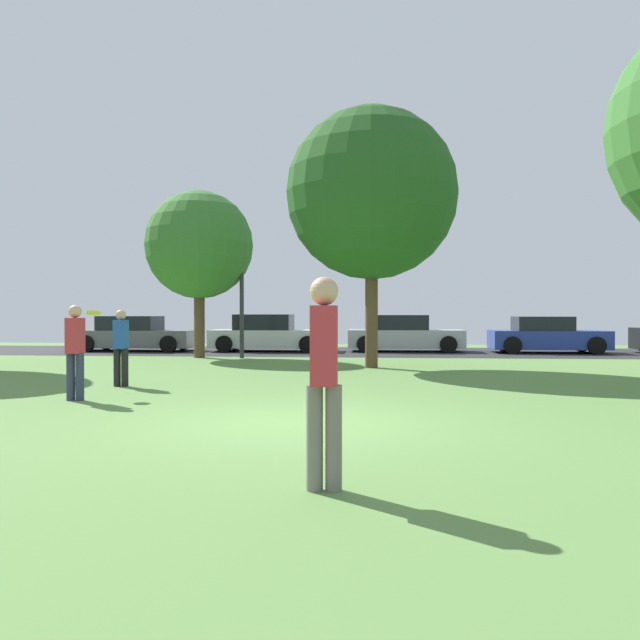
% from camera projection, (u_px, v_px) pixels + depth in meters
% --- Properties ---
extents(ground_plane, '(44.00, 44.00, 0.00)m').
position_uv_depth(ground_plane, '(294.00, 423.00, 8.66)').
color(ground_plane, '#5B8442').
extents(road_strip, '(44.00, 6.40, 0.01)m').
position_uv_depth(road_strip, '(349.00, 352.00, 24.59)').
color(road_strip, '#28282B').
rests_on(road_strip, ground_plane).
extents(birch_tree_lone, '(3.59, 3.59, 5.55)m').
position_uv_depth(birch_tree_lone, '(199.00, 245.00, 21.33)').
color(birch_tree_lone, brown).
rests_on(birch_tree_lone, ground_plane).
extents(oak_tree_right, '(4.66, 4.66, 7.06)m').
position_uv_depth(oak_tree_right, '(372.00, 194.00, 17.39)').
color(oak_tree_right, brown).
rests_on(oak_tree_right, ground_plane).
extents(person_thrower, '(0.30, 0.33, 1.55)m').
position_uv_depth(person_thrower, '(121.00, 345.00, 12.97)').
color(person_thrower, black).
rests_on(person_thrower, ground_plane).
extents(person_catcher, '(0.30, 0.33, 1.62)m').
position_uv_depth(person_catcher, '(75.00, 348.00, 10.88)').
color(person_catcher, '#2D334C').
rests_on(person_catcher, ground_plane).
extents(person_bystander, '(0.30, 0.33, 1.79)m').
position_uv_depth(person_bystander, '(324.00, 371.00, 5.36)').
color(person_bystander, slate).
rests_on(person_bystander, ground_plane).
extents(frisbee_disc, '(0.33, 0.33, 0.09)m').
position_uv_depth(frisbee_disc, '(94.00, 313.00, 11.63)').
color(frisbee_disc, yellow).
extents(parked_car_grey, '(4.59, 2.05, 1.37)m').
position_uv_depth(parked_car_grey, '(135.00, 335.00, 25.10)').
color(parked_car_grey, slate).
rests_on(parked_car_grey, ground_plane).
extents(parked_car_white, '(4.51, 2.09, 1.43)m').
position_uv_depth(parked_car_white, '(268.00, 335.00, 24.89)').
color(parked_car_white, white).
rests_on(parked_car_white, ground_plane).
extents(parked_car_silver, '(4.39, 2.03, 1.41)m').
position_uv_depth(parked_car_silver, '(404.00, 335.00, 24.76)').
color(parked_car_silver, '#B7B7BC').
rests_on(parked_car_silver, ground_plane).
extents(parked_car_blue, '(4.20, 1.98, 1.36)m').
position_uv_depth(parked_car_blue, '(547.00, 336.00, 23.89)').
color(parked_car_blue, '#233893').
rests_on(parked_car_blue, ground_plane).
extents(street_lamp_post, '(0.14, 0.14, 4.50)m').
position_uv_depth(street_lamp_post, '(242.00, 290.00, 21.09)').
color(street_lamp_post, '#2D2D33').
rests_on(street_lamp_post, ground_plane).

